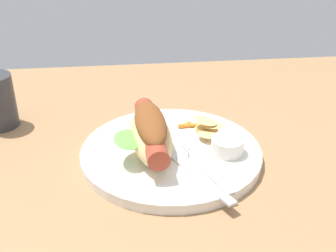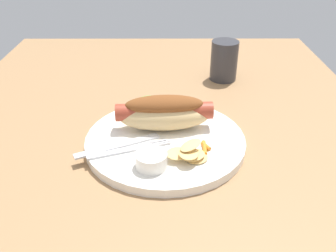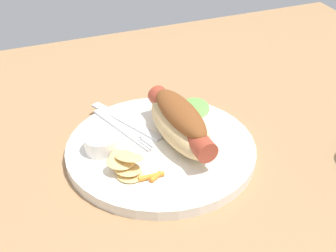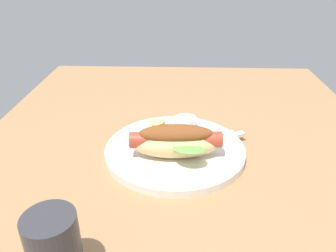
{
  "view_description": "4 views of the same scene",
  "coord_description": "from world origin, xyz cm",
  "px_view_note": "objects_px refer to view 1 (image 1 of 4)",
  "views": [
    {
      "loc": [
        -4.98,
        -55.37,
        36.44
      ],
      "look_at": [
        1.61,
        1.74,
        5.48
      ],
      "focal_mm": 45.31,
      "sensor_mm": 36.0,
      "label": 1
    },
    {
      "loc": [
        56.44,
        1.72,
        36.74
      ],
      "look_at": [
        3.45,
        1.86,
        4.79
      ],
      "focal_mm": 38.78,
      "sensor_mm": 36.0,
      "label": 2
    },
    {
      "loc": [
        23.05,
        58.02,
        45.73
      ],
      "look_at": [
        0.68,
        0.86,
        4.49
      ],
      "focal_mm": 53.41,
      "sensor_mm": 36.0,
      "label": 3
    },
    {
      "loc": [
        -55.56,
        0.6,
        36.77
      ],
      "look_at": [
        2.8,
        2.84,
        6.0
      ],
      "focal_mm": 35.31,
      "sensor_mm": 36.0,
      "label": 4
    }
  ],
  "objects_px": {
    "hot_dog": "(150,132)",
    "carrot_garnish": "(187,125)",
    "fork": "(205,168)",
    "sauce_ramekin": "(227,146)",
    "knife": "(198,176)",
    "chips_pile": "(208,128)",
    "plate": "(171,153)"
  },
  "relations": [
    {
      "from": "plate",
      "to": "chips_pile",
      "type": "distance_m",
      "value": 0.08
    },
    {
      "from": "knife",
      "to": "carrot_garnish",
      "type": "height_order",
      "value": "carrot_garnish"
    },
    {
      "from": "fork",
      "to": "sauce_ramekin",
      "type": "bearing_deg",
      "value": -64.88
    },
    {
      "from": "chips_pile",
      "to": "carrot_garnish",
      "type": "relative_size",
      "value": 2.27
    },
    {
      "from": "hot_dog",
      "to": "carrot_garnish",
      "type": "relative_size",
      "value": 4.83
    },
    {
      "from": "sauce_ramekin",
      "to": "hot_dog",
      "type": "bearing_deg",
      "value": 170.58
    },
    {
      "from": "plate",
      "to": "carrot_garnish",
      "type": "xyz_separation_m",
      "value": [
        0.04,
        0.07,
        0.01
      ]
    },
    {
      "from": "chips_pile",
      "to": "plate",
      "type": "bearing_deg",
      "value": -149.47
    },
    {
      "from": "plate",
      "to": "knife",
      "type": "bearing_deg",
      "value": -70.17
    },
    {
      "from": "plate",
      "to": "hot_dog",
      "type": "relative_size",
      "value": 1.61
    },
    {
      "from": "plate",
      "to": "fork",
      "type": "height_order",
      "value": "fork"
    },
    {
      "from": "fork",
      "to": "knife",
      "type": "distance_m",
      "value": 0.02
    },
    {
      "from": "hot_dog",
      "to": "chips_pile",
      "type": "distance_m",
      "value": 0.11
    },
    {
      "from": "fork",
      "to": "hot_dog",
      "type": "bearing_deg",
      "value": 31.31
    },
    {
      "from": "plate",
      "to": "fork",
      "type": "relative_size",
      "value": 2.03
    },
    {
      "from": "plate",
      "to": "knife",
      "type": "distance_m",
      "value": 0.09
    },
    {
      "from": "sauce_ramekin",
      "to": "knife",
      "type": "xyz_separation_m",
      "value": [
        -0.06,
        -0.06,
        -0.01
      ]
    },
    {
      "from": "plate",
      "to": "carrot_garnish",
      "type": "height_order",
      "value": "carrot_garnish"
    },
    {
      "from": "sauce_ramekin",
      "to": "carrot_garnish",
      "type": "xyz_separation_m",
      "value": [
        -0.05,
        0.09,
        -0.01
      ]
    },
    {
      "from": "fork",
      "to": "chips_pile",
      "type": "relative_size",
      "value": 1.68
    },
    {
      "from": "hot_dog",
      "to": "carrot_garnish",
      "type": "bearing_deg",
      "value": -47.96
    },
    {
      "from": "hot_dog",
      "to": "sauce_ramekin",
      "type": "height_order",
      "value": "hot_dog"
    },
    {
      "from": "chips_pile",
      "to": "carrot_garnish",
      "type": "xyz_separation_m",
      "value": [
        -0.03,
        0.03,
        -0.01
      ]
    },
    {
      "from": "sauce_ramekin",
      "to": "chips_pile",
      "type": "bearing_deg",
      "value": 107.23
    },
    {
      "from": "plate",
      "to": "carrot_garnish",
      "type": "distance_m",
      "value": 0.08
    },
    {
      "from": "knife",
      "to": "carrot_garnish",
      "type": "bearing_deg",
      "value": -29.05
    },
    {
      "from": "knife",
      "to": "plate",
      "type": "bearing_deg",
      "value": -6.32
    },
    {
      "from": "fork",
      "to": "carrot_garnish",
      "type": "xyz_separation_m",
      "value": [
        -0.01,
        0.13,
        0.0
      ]
    },
    {
      "from": "hot_dog",
      "to": "carrot_garnish",
      "type": "height_order",
      "value": "hot_dog"
    },
    {
      "from": "knife",
      "to": "hot_dog",
      "type": "bearing_deg",
      "value": 11.75
    },
    {
      "from": "sauce_ramekin",
      "to": "fork",
      "type": "bearing_deg",
      "value": -135.67
    },
    {
      "from": "plate",
      "to": "sauce_ramekin",
      "type": "relative_size",
      "value": 5.63
    }
  ]
}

